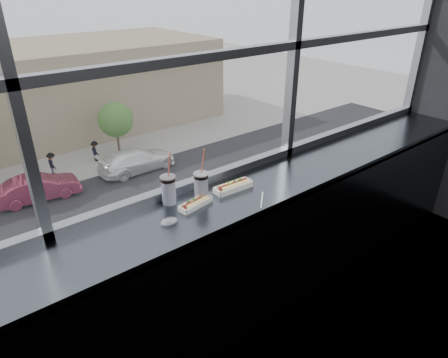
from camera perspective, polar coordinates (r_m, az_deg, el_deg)
wall_back_lower at (r=3.18m, az=-4.47°, el=-10.03°), size 6.00×0.00×6.00m
window_glass at (r=2.57m, az=-6.23°, el=23.22°), size 6.00×0.00×6.00m
window_mullions at (r=2.56m, az=-5.97°, el=23.21°), size 6.00×0.08×2.40m
counter at (r=2.71m, az=-1.54°, el=-3.96°), size 6.00×0.55×0.06m
counter_fascia at (r=2.86m, az=1.80°, el=-15.04°), size 6.00×0.04×1.04m
hotdog_tray_left at (r=2.65m, az=-4.07°, el=-3.42°), size 0.26×0.12×0.06m
hotdog_tray_right at (r=2.84m, az=1.35°, el=-1.00°), size 0.30×0.11×0.07m
soda_cup_left at (r=2.66m, az=-7.94°, el=-1.34°), size 0.10×0.10×0.38m
soda_cup_right at (r=2.68m, az=-3.27°, el=-0.86°), size 0.10×0.10×0.38m
loose_straw at (r=2.73m, az=5.43°, el=-2.97°), size 0.16×0.15×0.01m
wrapper at (r=2.49m, az=-7.86°, el=-6.00°), size 0.11×0.08×0.03m
car_near_d at (r=23.38m, az=-12.28°, el=-5.64°), size 2.89×6.69×2.21m
car_far_c at (r=31.37m, az=-12.37°, el=3.16°), size 3.00×7.01×2.33m
car_far_b at (r=29.29m, az=-25.11°, el=-0.65°), size 3.64×7.21×2.31m
pedestrian_c at (r=32.76m, az=-23.40°, el=2.29°), size 0.71×0.94×2.12m
pedestrian_d at (r=34.05m, az=-17.95°, el=4.07°), size 0.68×0.91×2.04m
tree_right at (r=34.31m, az=-15.24°, el=8.15°), size 2.87×2.87×4.49m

